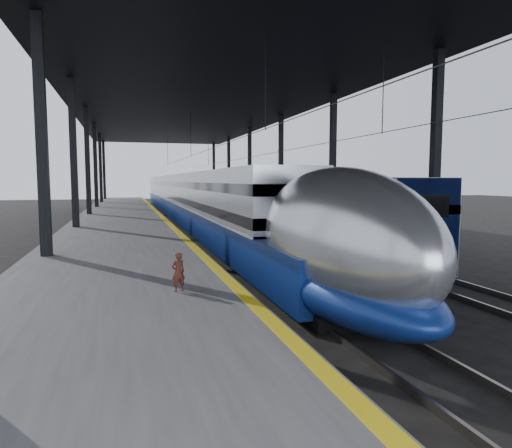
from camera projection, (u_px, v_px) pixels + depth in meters
name	position (u px, v px, depth m)	size (l,w,h in m)	color
ground	(250.00, 311.00, 12.44)	(160.00, 160.00, 0.00)	black
platform	(121.00, 226.00, 30.55)	(6.00, 80.00, 1.00)	#4C4C4F
yellow_strip	(163.00, 218.00, 31.28)	(0.30, 80.00, 0.01)	yellow
rails	(237.00, 229.00, 32.81)	(6.52, 80.00, 0.16)	slate
canopy	(199.00, 99.00, 31.23)	(18.00, 75.00, 9.47)	black
tgv_train	(189.00, 200.00, 38.04)	(2.82, 65.20, 4.04)	#B7BABF
second_train	(239.00, 199.00, 42.06)	(2.65, 56.05, 3.66)	navy
child	(178.00, 272.00, 10.47)	(0.33, 0.22, 0.91)	#4D2219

